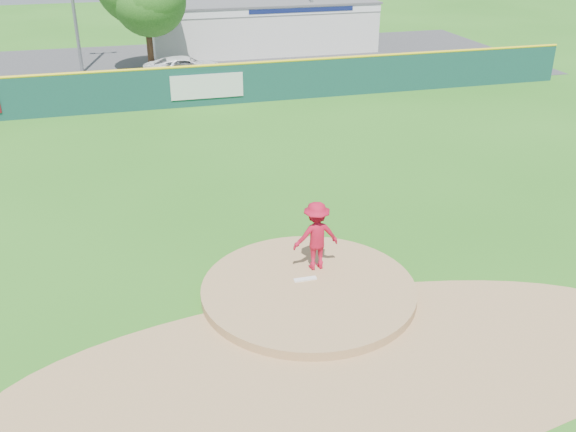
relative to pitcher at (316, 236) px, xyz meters
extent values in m
plane|color=#286B19|center=(-0.46, -0.85, -1.20)|extent=(120.00, 120.00, 0.00)
cylinder|color=#9E774C|center=(-0.46, -0.85, -1.20)|extent=(5.50, 5.50, 0.50)
cube|color=white|center=(-0.46, -0.55, -0.93)|extent=(0.60, 0.15, 0.04)
cylinder|color=#9E774C|center=(-0.46, -3.85, -1.19)|extent=(15.40, 15.40, 0.01)
cube|color=#38383A|center=(-0.46, 26.15, -1.19)|extent=(44.00, 16.00, 0.02)
imported|color=#A90E29|center=(0.00, 0.00, 0.00)|extent=(1.25, 0.74, 1.90)
imported|color=white|center=(-0.62, 22.61, -0.51)|extent=(4.81, 2.23, 1.34)
cube|color=silver|center=(5.54, 31.15, 0.40)|extent=(15.00, 8.00, 3.20)
cube|color=white|center=(5.54, 27.13, 1.80)|extent=(15.00, 0.06, 0.55)
cube|color=#0F194C|center=(7.54, 27.09, 1.80)|extent=(7.00, 0.03, 0.28)
cube|color=silver|center=(-0.26, 17.07, -0.20)|extent=(3.60, 0.04, 1.20)
cube|color=#133D38|center=(-0.46, 17.15, -0.20)|extent=(40.00, 0.10, 2.00)
cylinder|color=yellow|center=(-0.46, 17.15, 0.80)|extent=(40.00, 0.14, 0.14)
cylinder|color=#382314|center=(-2.46, 24.15, 0.10)|extent=(0.36, 0.36, 2.60)
cylinder|color=#382314|center=(12.54, 35.15, -0.40)|extent=(0.40, 0.40, 1.60)
camera|label=1|loc=(-4.64, -14.20, 7.77)|focal=40.00mm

